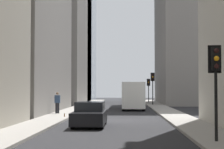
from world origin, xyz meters
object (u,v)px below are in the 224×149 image
delivery_truck (133,96)px  pedestrian (57,102)px  traffic_light_midblock (153,81)px  traffic_light_far_junction (149,85)px  sedan_black (90,115)px  discarded_bottle (64,115)px  traffic_light_foreground (216,70)px

delivery_truck → pedestrian: size_ratio=3.67×
traffic_light_midblock → traffic_light_far_junction: bearing=0.1°
sedan_black → discarded_bottle: (5.45, 2.39, -0.42)m
traffic_light_midblock → pedestrian: size_ratio=2.37×
discarded_bottle → sedan_black: bearing=-156.3°
traffic_light_midblock → discarded_bottle: (-21.79, 7.96, -2.96)m
delivery_truck → pedestrian: bearing=140.7°
sedan_black → traffic_light_foreground: (-6.84, -5.57, 2.21)m
delivery_truck → traffic_light_foreground: traffic_light_foreground is taller
pedestrian → traffic_light_far_junction: bearing=-18.9°
traffic_light_foreground → traffic_light_midblock: 34.08m
delivery_truck → discarded_bottle: delivery_truck is taller
delivery_truck → traffic_light_foreground: (-23.96, -2.77, 1.42)m
discarded_bottle → traffic_light_midblock: bearing=-20.1°
delivery_truck → traffic_light_foreground: size_ratio=1.73×
traffic_light_midblock → delivery_truck: bearing=164.7°
pedestrian → discarded_bottle: bearing=-161.9°
sedan_black → traffic_light_far_junction: 36.60m
traffic_light_foreground → sedan_black: bearing=39.2°
pedestrian → discarded_bottle: 4.10m
traffic_light_midblock → traffic_light_far_junction: 8.88m
traffic_light_far_junction → discarded_bottle: (-30.66, 7.95, -2.55)m
traffic_light_foreground → traffic_light_far_junction: bearing=0.0°
delivery_truck → sedan_black: size_ratio=1.50×
delivery_truck → pedestrian: (-7.86, 6.43, -0.36)m
traffic_light_midblock → discarded_bottle: size_ratio=15.47×
delivery_truck → sedan_black: (-17.12, 2.80, -0.80)m
sedan_black → discarded_bottle: bearing=23.7°
pedestrian → traffic_light_midblock: bearing=-27.1°
delivery_truck → sedan_black: bearing=170.7°
sedan_black → delivery_truck: bearing=-9.3°
sedan_black → traffic_light_far_junction: traffic_light_far_junction is taller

